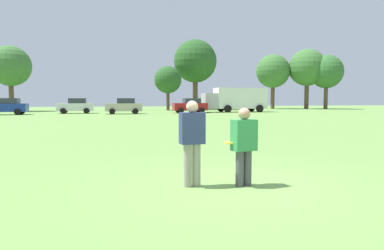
{
  "coord_description": "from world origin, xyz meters",
  "views": [
    {
      "loc": [
        -2.39,
        -6.37,
        1.69
      ],
      "look_at": [
        -0.25,
        2.31,
        1.03
      ],
      "focal_mm": 32.7,
      "sensor_mm": 36.0,
      "label": 1
    }
  ],
  "objects_px": {
    "parked_car_mid_left": "(7,106)",
    "box_truck": "(236,99)",
    "parked_car_mid_right": "(124,106)",
    "traffic_cone": "(252,132)",
    "frisbee": "(231,142)",
    "parked_car_center": "(76,106)",
    "player_defender": "(244,143)",
    "parked_car_near_right": "(190,106)",
    "player_thrower": "(192,138)"
  },
  "relations": [
    {
      "from": "parked_car_mid_left",
      "to": "box_truck",
      "type": "height_order",
      "value": "box_truck"
    },
    {
      "from": "parked_car_mid_left",
      "to": "parked_car_mid_right",
      "type": "xyz_separation_m",
      "value": [
        12.56,
        -0.73,
        0.0
      ]
    },
    {
      "from": "traffic_cone",
      "to": "parked_car_mid_left",
      "type": "relative_size",
      "value": 0.11
    },
    {
      "from": "frisbee",
      "to": "parked_car_center",
      "type": "height_order",
      "value": "parked_car_center"
    },
    {
      "from": "parked_car_center",
      "to": "box_truck",
      "type": "height_order",
      "value": "box_truck"
    },
    {
      "from": "player_defender",
      "to": "parked_car_near_right",
      "type": "height_order",
      "value": "parked_car_near_right"
    },
    {
      "from": "parked_car_near_right",
      "to": "box_truck",
      "type": "distance_m",
      "value": 6.8
    },
    {
      "from": "player_thrower",
      "to": "frisbee",
      "type": "height_order",
      "value": "player_thrower"
    },
    {
      "from": "frisbee",
      "to": "parked_car_mid_left",
      "type": "distance_m",
      "value": 37.89
    },
    {
      "from": "parked_car_center",
      "to": "frisbee",
      "type": "bearing_deg",
      "value": -81.16
    },
    {
      "from": "player_thrower",
      "to": "player_defender",
      "type": "relative_size",
      "value": 1.09
    },
    {
      "from": "box_truck",
      "to": "parked_car_mid_left",
      "type": "bearing_deg",
      "value": -176.41
    },
    {
      "from": "traffic_cone",
      "to": "parked_car_mid_right",
      "type": "xyz_separation_m",
      "value": [
        -4.24,
        26.95,
        0.69
      ]
    },
    {
      "from": "box_truck",
      "to": "traffic_cone",
      "type": "bearing_deg",
      "value": -109.63
    },
    {
      "from": "parked_car_center",
      "to": "parked_car_near_right",
      "type": "relative_size",
      "value": 1.0
    },
    {
      "from": "player_thrower",
      "to": "frisbee",
      "type": "xyz_separation_m",
      "value": [
        0.75,
        -0.1,
        -0.09
      ]
    },
    {
      "from": "player_defender",
      "to": "box_truck",
      "type": "relative_size",
      "value": 0.18
    },
    {
      "from": "player_thrower",
      "to": "box_truck",
      "type": "relative_size",
      "value": 0.2
    },
    {
      "from": "player_thrower",
      "to": "parked_car_near_right",
      "type": "distance_m",
      "value": 36.74
    },
    {
      "from": "parked_car_near_right",
      "to": "parked_car_mid_right",
      "type": "bearing_deg",
      "value": -173.51
    },
    {
      "from": "parked_car_center",
      "to": "parked_car_near_right",
      "type": "bearing_deg",
      "value": -7.65
    },
    {
      "from": "parked_car_mid_left",
      "to": "box_truck",
      "type": "bearing_deg",
      "value": 3.59
    },
    {
      "from": "player_thrower",
      "to": "frisbee",
      "type": "bearing_deg",
      "value": -7.92
    },
    {
      "from": "player_defender",
      "to": "box_truck",
      "type": "bearing_deg",
      "value": 69.27
    },
    {
      "from": "box_truck",
      "to": "player_thrower",
      "type": "bearing_deg",
      "value": -112.15
    },
    {
      "from": "traffic_cone",
      "to": "parked_car_center",
      "type": "relative_size",
      "value": 0.11
    },
    {
      "from": "traffic_cone",
      "to": "parked_car_mid_right",
      "type": "bearing_deg",
      "value": 98.95
    },
    {
      "from": "player_thrower",
      "to": "parked_car_near_right",
      "type": "bearing_deg",
      "value": 76.5
    },
    {
      "from": "player_defender",
      "to": "parked_car_center",
      "type": "bearing_deg",
      "value": 99.16
    },
    {
      "from": "player_thrower",
      "to": "parked_car_near_right",
      "type": "xyz_separation_m",
      "value": [
        8.58,
        35.73,
        -0.02
      ]
    },
    {
      "from": "player_thrower",
      "to": "parked_car_center",
      "type": "bearing_deg",
      "value": 97.74
    },
    {
      "from": "traffic_cone",
      "to": "parked_car_center",
      "type": "distance_m",
      "value": 31.29
    },
    {
      "from": "traffic_cone",
      "to": "box_truck",
      "type": "xyz_separation_m",
      "value": [
        10.48,
        29.39,
        1.52
      ]
    },
    {
      "from": "player_thrower",
      "to": "box_truck",
      "type": "height_order",
      "value": "box_truck"
    },
    {
      "from": "player_thrower",
      "to": "parked_car_mid_left",
      "type": "distance_m",
      "value": 37.54
    },
    {
      "from": "parked_car_mid_left",
      "to": "box_truck",
      "type": "xyz_separation_m",
      "value": [
        27.28,
        1.71,
        0.83
      ]
    },
    {
      "from": "player_thrower",
      "to": "parked_car_center",
      "type": "relative_size",
      "value": 0.4
    },
    {
      "from": "player_thrower",
      "to": "parked_car_mid_right",
      "type": "relative_size",
      "value": 0.4
    },
    {
      "from": "parked_car_mid_left",
      "to": "parked_car_center",
      "type": "distance_m",
      "value": 7.31
    },
    {
      "from": "frisbee",
      "to": "traffic_cone",
      "type": "distance_m",
      "value": 8.89
    },
    {
      "from": "player_defender",
      "to": "frisbee",
      "type": "relative_size",
      "value": 5.64
    },
    {
      "from": "frisbee",
      "to": "box_truck",
      "type": "xyz_separation_m",
      "value": [
        14.4,
        37.34,
        0.9
      ]
    },
    {
      "from": "player_thrower",
      "to": "traffic_cone",
      "type": "distance_m",
      "value": 9.16
    },
    {
      "from": "traffic_cone",
      "to": "box_truck",
      "type": "bearing_deg",
      "value": 70.37
    },
    {
      "from": "parked_car_mid_right",
      "to": "box_truck",
      "type": "bearing_deg",
      "value": 9.4
    },
    {
      "from": "parked_car_near_right",
      "to": "box_truck",
      "type": "xyz_separation_m",
      "value": [
        6.58,
        1.51,
        0.83
      ]
    },
    {
      "from": "player_defender",
      "to": "parked_car_near_right",
      "type": "xyz_separation_m",
      "value": [
        7.59,
        35.93,
        0.07
      ]
    },
    {
      "from": "player_defender",
      "to": "frisbee",
      "type": "xyz_separation_m",
      "value": [
        -0.23,
        0.1,
        -0.0
      ]
    },
    {
      "from": "player_thrower",
      "to": "traffic_cone",
      "type": "bearing_deg",
      "value": 59.22
    },
    {
      "from": "parked_car_center",
      "to": "box_truck",
      "type": "bearing_deg",
      "value": -0.92
    }
  ]
}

